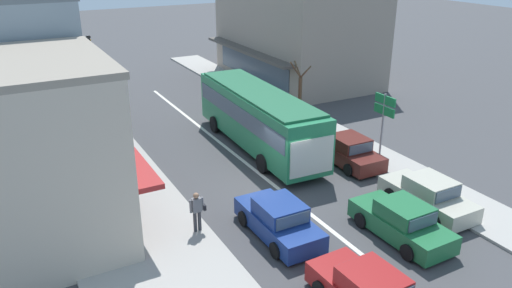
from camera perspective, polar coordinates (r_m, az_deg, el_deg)
The scene contains 18 objects.
ground_plane at distance 23.35m, azimuth 2.01°, elevation -4.69°, with size 140.00×140.00×0.00m, color #3F3F42.
lane_centre_line at distance 26.55m, azimuth -2.34°, elevation -1.25°, with size 0.20×28.00×0.01m, color silver.
sidewalk_left at distance 26.40m, azimuth -17.70°, elevation -2.33°, with size 5.20×44.00×0.14m, color #A39E96.
kerb_right at distance 31.07m, azimuth 6.32°, elevation 2.29°, with size 2.80×44.00×0.12m, color #A39E96.
shopfront_corner_near at distance 19.59m, azimuth -25.04°, elevation -1.27°, with size 7.33×7.03×6.90m.
shopfront_mid_block at distance 26.41m, azimuth -26.71°, elevation 5.98°, with size 7.46×7.27×8.50m.
building_right_far at distance 41.16m, azimuth 4.61°, elevation 13.01°, with size 9.06×13.69×8.14m.
city_bus at distance 26.82m, azimuth 0.29°, elevation 3.31°, with size 3.05×10.95×3.23m.
sedan_behind_bus_mid at distance 19.93m, azimuth 16.29°, elevation -8.54°, with size 1.94×4.22×1.47m.
sedan_behind_bus_near at distance 19.27m, azimuth 2.61°, elevation -8.69°, with size 1.90×4.20×1.47m.
parked_sedan_kerb_front at distance 22.19m, azimuth 19.05°, elevation -5.60°, with size 1.91×4.21×1.47m.
parked_sedan_kerb_second at distance 25.73m, azimuth 10.45°, elevation -0.82°, with size 1.96×4.23×1.47m.
parked_hatchback_kerb_third at distance 30.04m, azimuth 3.44°, elevation 3.00°, with size 1.87×3.73×1.54m.
traffic_light_downstreet at distance 39.35m, azimuth -18.43°, elevation 9.76°, with size 0.33×0.24×4.20m.
directional_road_sign at distance 25.64m, azimuth 14.43°, elevation 3.64°, with size 0.10×1.40×3.60m.
street_tree_right at distance 31.77m, azimuth 5.04°, elevation 5.94°, with size 1.59×1.52×3.75m.
pedestrian_with_handbag_near at distance 19.29m, azimuth -6.75°, elevation -7.42°, with size 0.65×0.26×1.63m.
pedestrian_browsing_midblock at distance 32.06m, azimuth -15.96°, elevation 4.08°, with size 0.48×0.39×1.63m.
Camera 1 is at (-10.63, -17.94, 10.52)m, focal length 35.00 mm.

